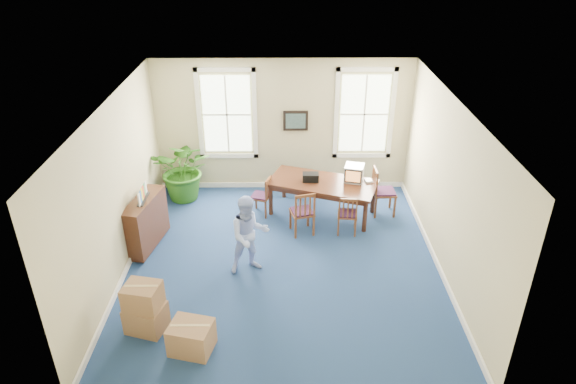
{
  "coord_description": "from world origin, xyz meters",
  "views": [
    {
      "loc": [
        0.03,
        -8.15,
        5.92
      ],
      "look_at": [
        0.1,
        0.6,
        1.25
      ],
      "focal_mm": 32.0,
      "sensor_mm": 36.0,
      "label": 1
    }
  ],
  "objects_px": {
    "conference_table": "(322,198)",
    "cardboard_boxes": "(160,302)",
    "potted_plant": "(185,169)",
    "man": "(249,235)",
    "credenza": "(146,223)",
    "chair_near_left": "(302,211)",
    "crt_tv": "(354,173)"
  },
  "relations": [
    {
      "from": "conference_table",
      "to": "cardboard_boxes",
      "type": "bearing_deg",
      "value": -108.38
    },
    {
      "from": "conference_table",
      "to": "chair_near_left",
      "type": "height_order",
      "value": "chair_near_left"
    },
    {
      "from": "potted_plant",
      "to": "cardboard_boxes",
      "type": "relative_size",
      "value": 0.95
    },
    {
      "from": "potted_plant",
      "to": "cardboard_boxes",
      "type": "xyz_separation_m",
      "value": [
        0.31,
        -4.33,
        -0.3
      ]
    },
    {
      "from": "chair_near_left",
      "to": "credenza",
      "type": "height_order",
      "value": "credenza"
    },
    {
      "from": "man",
      "to": "conference_table",
      "type": "bearing_deg",
      "value": 36.59
    },
    {
      "from": "cardboard_boxes",
      "to": "conference_table",
      "type": "bearing_deg",
      "value": 51.44
    },
    {
      "from": "potted_plant",
      "to": "man",
      "type": "bearing_deg",
      "value": -59.53
    },
    {
      "from": "conference_table",
      "to": "cardboard_boxes",
      "type": "height_order",
      "value": "cardboard_boxes"
    },
    {
      "from": "man",
      "to": "potted_plant",
      "type": "bearing_deg",
      "value": 102.38
    },
    {
      "from": "chair_near_left",
      "to": "cardboard_boxes",
      "type": "xyz_separation_m",
      "value": [
        -2.38,
        -2.79,
        -0.05
      ]
    },
    {
      "from": "man",
      "to": "potted_plant",
      "type": "relative_size",
      "value": 1.02
    },
    {
      "from": "crt_tv",
      "to": "man",
      "type": "bearing_deg",
      "value": -121.18
    },
    {
      "from": "chair_near_left",
      "to": "credenza",
      "type": "bearing_deg",
      "value": -6.3
    },
    {
      "from": "conference_table",
      "to": "potted_plant",
      "type": "height_order",
      "value": "potted_plant"
    },
    {
      "from": "chair_near_left",
      "to": "credenza",
      "type": "xyz_separation_m",
      "value": [
        -3.15,
        -0.47,
        0.01
      ]
    },
    {
      "from": "conference_table",
      "to": "crt_tv",
      "type": "bearing_deg",
      "value": 24.58
    },
    {
      "from": "crt_tv",
      "to": "cardboard_boxes",
      "type": "distance_m",
      "value": 5.11
    },
    {
      "from": "credenza",
      "to": "cardboard_boxes",
      "type": "bearing_deg",
      "value": -60.4
    },
    {
      "from": "credenza",
      "to": "cardboard_boxes",
      "type": "relative_size",
      "value": 0.82
    },
    {
      "from": "chair_near_left",
      "to": "cardboard_boxes",
      "type": "distance_m",
      "value": 3.67
    },
    {
      "from": "chair_near_left",
      "to": "potted_plant",
      "type": "height_order",
      "value": "potted_plant"
    },
    {
      "from": "conference_table",
      "to": "crt_tv",
      "type": "distance_m",
      "value": 0.9
    },
    {
      "from": "potted_plant",
      "to": "credenza",
      "type": "bearing_deg",
      "value": -102.74
    },
    {
      "from": "man",
      "to": "potted_plant",
      "type": "distance_m",
      "value": 3.31
    },
    {
      "from": "crt_tv",
      "to": "man",
      "type": "distance_m",
      "value": 3.08
    },
    {
      "from": "potted_plant",
      "to": "conference_table",
      "type": "bearing_deg",
      "value": -13.09
    },
    {
      "from": "crt_tv",
      "to": "cardboard_boxes",
      "type": "bearing_deg",
      "value": -120.17
    },
    {
      "from": "conference_table",
      "to": "crt_tv",
      "type": "height_order",
      "value": "crt_tv"
    },
    {
      "from": "man",
      "to": "potted_plant",
      "type": "height_order",
      "value": "man"
    },
    {
      "from": "man",
      "to": "credenza",
      "type": "bearing_deg",
      "value": 140.23
    },
    {
      "from": "chair_near_left",
      "to": "man",
      "type": "distance_m",
      "value": 1.69
    }
  ]
}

